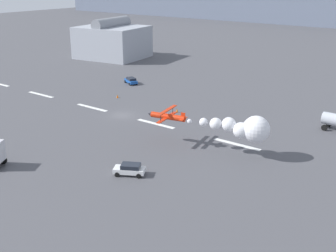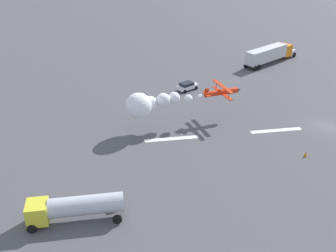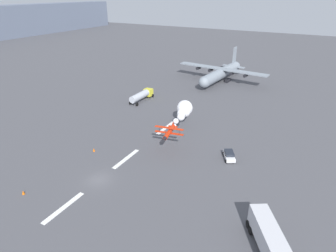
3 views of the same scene
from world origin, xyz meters
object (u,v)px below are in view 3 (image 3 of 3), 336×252
cargo_transport_plane (220,74)px  traffic_cone_near (23,192)px  fuel_tanker_truck (142,95)px  stunt_biplane_red (184,111)px  followme_car_yellow (229,155)px  traffic_cone_far (94,150)px

cargo_transport_plane → traffic_cone_near: cargo_transport_plane is taller
fuel_tanker_truck → traffic_cone_near: bearing=-170.9°
cargo_transport_plane → stunt_biplane_red: bearing=-173.0°
fuel_tanker_truck → followme_car_yellow: (-19.12, -33.77, -0.94)m
traffic_cone_far → fuel_tanker_truck: bearing=15.0°
stunt_biplane_red → followme_car_yellow: stunt_biplane_red is taller
fuel_tanker_truck → traffic_cone_far: 31.25m
traffic_cone_near → fuel_tanker_truck: bearing=9.1°
traffic_cone_near → traffic_cone_far: bearing=-2.3°
stunt_biplane_red → fuel_tanker_truck: (10.31, 19.21, -2.57)m
cargo_transport_plane → followme_car_yellow: bearing=-158.3°
fuel_tanker_truck → followme_car_yellow: fuel_tanker_truck is taller
cargo_transport_plane → traffic_cone_far: 60.69m
fuel_tanker_truck → traffic_cone_far: fuel_tanker_truck is taller
cargo_transport_plane → followme_car_yellow: size_ratio=7.64×
cargo_transport_plane → fuel_tanker_truck: (-30.15, 14.21, -1.51)m
cargo_transport_plane → stunt_biplane_red: cargo_transport_plane is taller
cargo_transport_plane → followme_car_yellow: 53.07m
followme_car_yellow → traffic_cone_far: bearing=113.2°
stunt_biplane_red → traffic_cone_near: size_ratio=25.12×
followme_car_yellow → traffic_cone_near: 37.90m
traffic_cone_far → stunt_biplane_red: bearing=-29.3°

